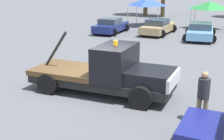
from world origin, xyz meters
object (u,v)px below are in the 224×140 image
at_px(tow_truck, 109,73).
at_px(parked_car_tan, 158,27).
at_px(parked_car_navy, 111,26).
at_px(canopy_tent_blue, 147,2).
at_px(parked_car_skyblue, 200,31).
at_px(canopy_tent_green, 210,5).
at_px(person_near_truck, 203,93).

distance_m(tow_truck, parked_car_tan, 15.21).
bearing_deg(parked_car_navy, canopy_tent_blue, -15.78).
height_order(tow_truck, parked_car_skyblue, tow_truck).
bearing_deg(tow_truck, canopy_tent_blue, 102.73).
relative_size(parked_car_tan, canopy_tent_green, 1.57).
xyz_separation_m(tow_truck, person_near_truck, (3.89, -1.39, 0.12)).
bearing_deg(parked_car_skyblue, canopy_tent_green, -6.37).
bearing_deg(canopy_tent_green, tow_truck, -96.87).
xyz_separation_m(parked_car_tan, canopy_tent_blue, (-2.27, 4.61, 1.78)).
xyz_separation_m(tow_truck, parked_car_navy, (-5.49, 14.24, -0.27)).
bearing_deg(canopy_tent_blue, parked_car_navy, -107.93).
distance_m(tow_truck, parked_car_skyblue, 14.31).
relative_size(tow_truck, parked_car_tan, 1.28).
xyz_separation_m(parked_car_tan, canopy_tent_green, (3.84, 4.74, 1.60)).
height_order(parked_car_skyblue, canopy_tent_blue, canopy_tent_blue).
relative_size(tow_truck, canopy_tent_green, 2.02).
height_order(person_near_truck, canopy_tent_blue, canopy_tent_blue).
height_order(person_near_truck, parked_car_tan, person_near_truck).
bearing_deg(tow_truck, parked_car_tan, 97.54).
height_order(canopy_tent_blue, canopy_tent_green, canopy_tent_blue).
relative_size(person_near_truck, parked_car_tan, 0.37).
bearing_deg(parked_car_tan, canopy_tent_green, -32.78).
xyz_separation_m(parked_car_navy, parked_car_skyblue, (7.70, -0.11, 0.00)).
xyz_separation_m(parked_car_skyblue, canopy_tent_green, (0.18, 5.74, 1.59)).
bearing_deg(person_near_truck, parked_car_skyblue, -177.10).
xyz_separation_m(tow_truck, canopy_tent_blue, (-3.71, 19.75, 1.52)).
distance_m(parked_car_tan, canopy_tent_blue, 5.44).
bearing_deg(parked_car_skyblue, parked_car_navy, 84.68).
height_order(person_near_truck, canopy_tent_green, canopy_tent_green).
relative_size(person_near_truck, parked_car_navy, 0.41).
relative_size(parked_car_navy, parked_car_skyblue, 0.87).
bearing_deg(parked_car_tan, canopy_tent_blue, 32.41).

